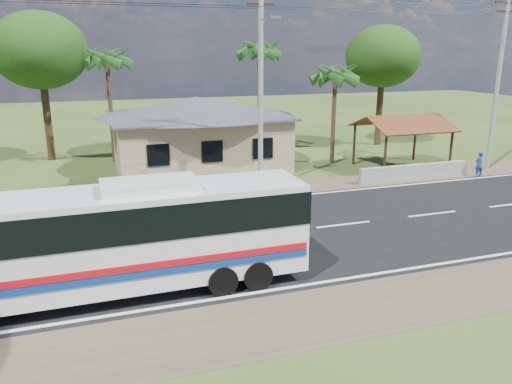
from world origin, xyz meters
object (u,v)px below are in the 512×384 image
(motorcycle, at_px, (203,182))
(person, at_px, (479,164))
(waiting_shed, at_px, (403,125))
(coach_bus, at_px, (121,232))

(motorcycle, distance_m, person, 16.10)
(waiting_shed, relative_size, person, 3.48)
(waiting_shed, relative_size, motorcycle, 3.38)
(waiting_shed, height_order, person, waiting_shed)
(motorcycle, bearing_deg, person, -85.78)
(motorcycle, height_order, person, person)
(waiting_shed, xyz_separation_m, motorcycle, (-12.89, -1.00, -2.32))
(coach_bus, xyz_separation_m, motorcycle, (4.89, 10.90, -1.59))
(coach_bus, bearing_deg, motorcycle, 65.40)
(waiting_shed, distance_m, coach_bus, 21.41)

